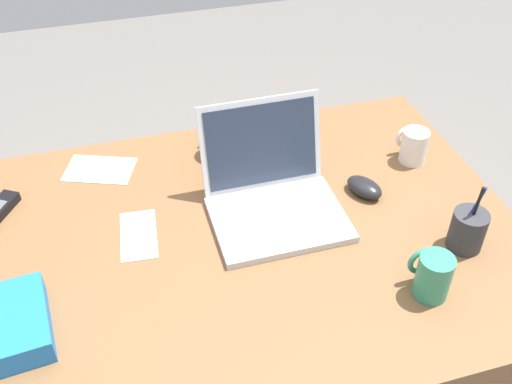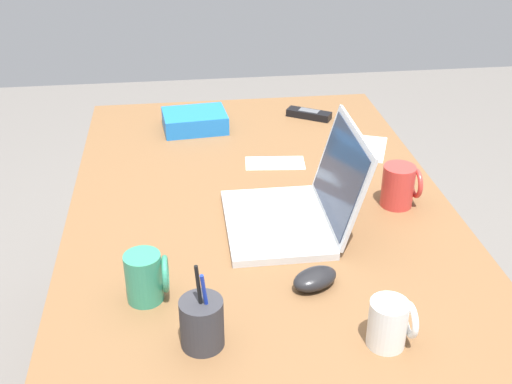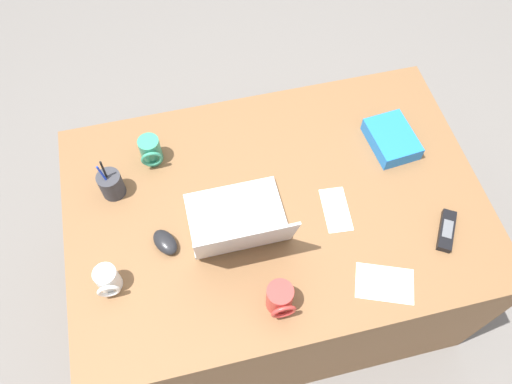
% 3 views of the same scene
% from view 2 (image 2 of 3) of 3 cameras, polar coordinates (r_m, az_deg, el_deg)
% --- Properties ---
extents(desk, '(1.41, 0.96, 0.71)m').
position_cam_2_polar(desk, '(1.85, 0.22, -10.08)').
color(desk, brown).
rests_on(desk, ground).
extents(laptop, '(0.32, 0.30, 0.24)m').
position_cam_2_polar(laptop, '(1.52, 3.65, -1.36)').
color(laptop, silver).
rests_on(laptop, desk).
extents(computer_mouse, '(0.10, 0.12, 0.04)m').
position_cam_2_polar(computer_mouse, '(1.33, 5.25, -7.67)').
color(computer_mouse, black).
rests_on(computer_mouse, desk).
extents(coffee_mug_white, '(0.08, 0.09, 0.11)m').
position_cam_2_polar(coffee_mug_white, '(1.63, 12.62, 0.55)').
color(coffee_mug_white, '#C63833').
rests_on(coffee_mug_white, desk).
extents(coffee_mug_tall, '(0.07, 0.08, 0.09)m').
position_cam_2_polar(coffee_mug_tall, '(1.20, 11.81, -11.34)').
color(coffee_mug_tall, white).
rests_on(coffee_mug_tall, desk).
extents(coffee_mug_spare, '(0.07, 0.09, 0.10)m').
position_cam_2_polar(coffee_mug_spare, '(1.30, -9.73, -7.45)').
color(coffee_mug_spare, '#338C6B').
rests_on(coffee_mug_spare, desk).
extents(cordless_phone, '(0.11, 0.15, 0.03)m').
position_cam_2_polar(cordless_phone, '(2.14, 4.73, 6.91)').
color(cordless_phone, black).
rests_on(cordless_phone, desk).
extents(pen_holder, '(0.08, 0.08, 0.18)m').
position_cam_2_polar(pen_holder, '(1.18, -4.82, -11.49)').
color(pen_holder, '#333338').
rests_on(pen_holder, desk).
extents(snack_bag, '(0.16, 0.21, 0.06)m').
position_cam_2_polar(snack_bag, '(2.05, -5.46, 6.31)').
color(snack_bag, blue).
rests_on(snack_bag, desk).
extents(paper_note_near_laptop, '(0.21, 0.17, 0.00)m').
position_cam_2_polar(paper_note_near_laptop, '(1.94, 9.69, 3.87)').
color(paper_note_near_laptop, white).
rests_on(paper_note_near_laptop, desk).
extents(paper_note_left, '(0.10, 0.17, 0.00)m').
position_cam_2_polar(paper_note_left, '(1.83, 1.70, 2.58)').
color(paper_note_left, white).
rests_on(paper_note_left, desk).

